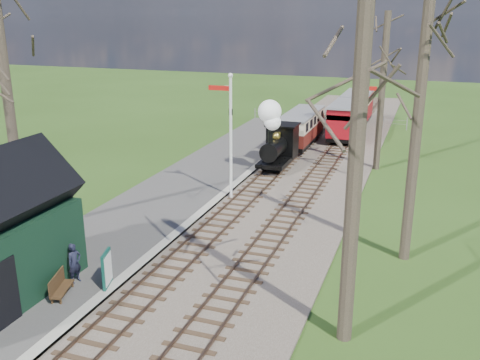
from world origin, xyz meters
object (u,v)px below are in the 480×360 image
object	(u,v)px
sign_board	(107,269)
person	(75,263)
red_carriage_b	(357,108)
red_carriage_a	(346,120)
bench	(59,285)
semaphore_near	(229,128)
semaphore_far	(356,118)
coach	(301,127)
locomotive	(277,138)

from	to	relation	value
sign_board	person	world-z (taller)	person
red_carriage_b	sign_board	xyz separation A→B (m)	(-3.95, -30.16, -0.70)
red_carriage_a	bench	distance (m)	26.23
semaphore_near	sign_board	size ratio (longest dim) A/B	5.06
red_carriage_a	sign_board	bearing A→B (deg)	-99.09
semaphore_near	person	distance (m)	10.57
bench	semaphore_near	bearing A→B (deg)	81.22
semaphore_near	semaphore_far	xyz separation A→B (m)	(5.14, 6.00, -0.27)
semaphore_near	red_carriage_a	world-z (taller)	semaphore_near
semaphore_near	semaphore_far	size ratio (longest dim) A/B	1.09
coach	semaphore_far	bearing A→B (deg)	-53.27
coach	red_carriage_a	world-z (taller)	red_carriage_a
semaphore_near	coach	size ratio (longest dim) A/B	0.94
locomotive	red_carriage_a	bearing A→B (deg)	73.68
red_carriage_b	person	xyz separation A→B (m)	(-5.12, -30.29, -0.62)
semaphore_near	locomotive	xyz separation A→B (m)	(0.76, 5.80, -1.69)
semaphore_near	coach	world-z (taller)	semaphore_near
semaphore_far	coach	xyz separation A→B (m)	(-4.37, 5.86, -1.93)
semaphore_near	coach	distance (m)	12.09
semaphore_near	red_carriage_b	size ratio (longest dim) A/B	1.20
bench	coach	bearing A→B (deg)	83.84
locomotive	sign_board	bearing A→B (deg)	-94.85
semaphore_near	bench	world-z (taller)	semaphore_near
semaphore_far	red_carriage_b	distance (m)	14.45
coach	red_carriage_b	distance (m)	8.76
semaphore_far	locomotive	world-z (taller)	semaphore_far
red_carriage_a	person	world-z (taller)	red_carriage_a
semaphore_far	red_carriage_a	xyz separation A→B (m)	(-1.77, 8.73, -1.83)
red_carriage_b	bench	bearing A→B (deg)	-99.22
semaphore_far	semaphore_near	bearing A→B (deg)	-130.60
coach	red_carriage_b	xyz separation A→B (m)	(2.60, 8.36, 0.10)
bench	sign_board	bearing A→B (deg)	43.33
semaphore_near	red_carriage_b	bearing A→B (deg)	80.54
coach	person	bearing A→B (deg)	-96.56
semaphore_near	locomotive	distance (m)	6.09
semaphore_near	coach	xyz separation A→B (m)	(0.77, 11.86, -2.21)
sign_board	semaphore_far	bearing A→B (deg)	70.25
sign_board	person	bearing A→B (deg)	-173.95
red_carriage_b	sign_board	size ratio (longest dim) A/B	4.22
locomotive	sign_board	distance (m)	15.83
person	red_carriage_a	bearing A→B (deg)	5.68
person	sign_board	bearing A→B (deg)	-66.60
semaphore_near	red_carriage_b	world-z (taller)	semaphore_near
sign_board	bench	distance (m)	1.56
coach	red_carriage_a	distance (m)	3.87
semaphore_near	red_carriage_a	xyz separation A→B (m)	(3.37, 14.73, -2.11)
semaphore_far	person	distance (m)	17.65
coach	person	size ratio (longest dim) A/B	4.79
coach	sign_board	xyz separation A→B (m)	(-1.35, -21.80, -0.60)
semaphore_near	person	world-z (taller)	semaphore_near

